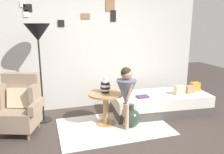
# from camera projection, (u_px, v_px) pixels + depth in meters

# --- Properties ---
(ground_plane) EXTENTS (12.00, 12.00, 0.00)m
(ground_plane) POSITION_uv_depth(u_px,v_px,m) (122.00, 150.00, 3.27)
(ground_plane) COLOR #423833
(gallery_wall) EXTENTS (4.80, 0.12, 2.60)m
(gallery_wall) POSITION_uv_depth(u_px,v_px,m) (91.00, 46.00, 4.77)
(gallery_wall) COLOR beige
(gallery_wall) RESTS_ON ground
(rug) EXTENTS (1.90, 1.22, 0.01)m
(rug) POSITION_uv_depth(u_px,v_px,m) (114.00, 126.00, 3.99)
(rug) COLOR silver
(rug) RESTS_ON ground
(armchair) EXTENTS (0.88, 0.77, 0.97)m
(armchair) POSITION_uv_depth(u_px,v_px,m) (19.00, 107.00, 3.73)
(armchair) COLOR olive
(armchair) RESTS_ON ground
(daybed) EXTENTS (1.97, 0.97, 0.40)m
(daybed) POSITION_uv_depth(u_px,v_px,m) (160.00, 103.00, 4.58)
(daybed) COLOR #4C4742
(daybed) RESTS_ON ground
(pillow_head) EXTENTS (0.19, 0.13, 0.18)m
(pillow_head) POSITION_uv_depth(u_px,v_px,m) (195.00, 87.00, 4.70)
(pillow_head) COLOR orange
(pillow_head) RESTS_ON daybed
(pillow_mid) EXTENTS (0.18, 0.12, 0.15)m
(pillow_mid) POSITION_uv_depth(u_px,v_px,m) (190.00, 89.00, 4.56)
(pillow_mid) COLOR tan
(pillow_mid) RESTS_ON daybed
(pillow_back) EXTENTS (0.20, 0.13, 0.17)m
(pillow_back) POSITION_uv_depth(u_px,v_px,m) (180.00, 90.00, 4.48)
(pillow_back) COLOR beige
(pillow_back) RESTS_ON daybed
(side_table) EXTENTS (0.62, 0.62, 0.59)m
(side_table) POSITION_uv_depth(u_px,v_px,m) (106.00, 102.00, 4.00)
(side_table) COLOR tan
(side_table) RESTS_ON ground
(vase_striped) EXTENTS (0.18, 0.18, 0.28)m
(vase_striped) POSITION_uv_depth(u_px,v_px,m) (105.00, 86.00, 3.97)
(vase_striped) COLOR black
(vase_striped) RESTS_ON side_table
(floor_lamp) EXTENTS (0.44, 0.44, 1.77)m
(floor_lamp) POSITION_uv_depth(u_px,v_px,m) (38.00, 36.00, 3.88)
(floor_lamp) COLOR black
(floor_lamp) RESTS_ON ground
(person_child) EXTENTS (0.34, 0.34, 1.08)m
(person_child) POSITION_uv_depth(u_px,v_px,m) (126.00, 91.00, 3.76)
(person_child) COLOR tan
(person_child) RESTS_ON ground
(book_on_daybed) EXTENTS (0.23, 0.17, 0.03)m
(book_on_daybed) POSITION_uv_depth(u_px,v_px,m) (143.00, 97.00, 4.31)
(book_on_daybed) COLOR #4D375D
(book_on_daybed) RESTS_ON daybed
(demijohn_near) EXTENTS (0.32, 0.32, 0.40)m
(demijohn_near) POSITION_uv_depth(u_px,v_px,m) (131.00, 118.00, 3.97)
(demijohn_near) COLOR #2D3D33
(demijohn_near) RESTS_ON ground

